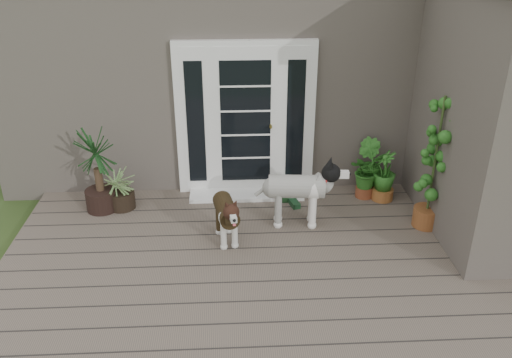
{
  "coord_description": "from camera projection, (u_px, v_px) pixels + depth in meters",
  "views": [
    {
      "loc": [
        -0.41,
        -4.32,
        3.68
      ],
      "look_at": [
        -0.1,
        1.75,
        0.7
      ],
      "focal_mm": 37.53,
      "sensor_mm": 36.0,
      "label": 1
    }
  ],
  "objects": [
    {
      "name": "clog_left",
      "position": [
        294.0,
        202.0,
        7.34
      ],
      "size": [
        0.22,
        0.34,
        0.09
      ],
      "primitive_type": null,
      "rotation": [
        0.0,
        0.0,
        0.24
      ],
      "color": "#16381E",
      "rests_on": "deck"
    },
    {
      "name": "house_main",
      "position": [
        253.0,
        58.0,
        9.0
      ],
      "size": [
        7.4,
        4.0,
        3.1
      ],
      "primitive_type": "cube",
      "color": "#665E54",
      "rests_on": "ground"
    },
    {
      "name": "clog_right",
      "position": [
        284.0,
        195.0,
        7.51
      ],
      "size": [
        0.15,
        0.33,
        0.1
      ],
      "primitive_type": null,
      "rotation": [
        0.0,
        0.0,
        0.01
      ],
      "color": "#153518",
      "rests_on": "deck"
    },
    {
      "name": "herb_c",
      "position": [
        384.0,
        180.0,
        7.39
      ],
      "size": [
        0.39,
        0.39,
        0.58
      ],
      "primitive_type": "imported",
      "rotation": [
        0.0,
        0.0,
        4.77
      ],
      "color": "#1D5016",
      "rests_on": "deck"
    },
    {
      "name": "door_unit",
      "position": [
        245.0,
        119.0,
        7.31
      ],
      "size": [
        1.9,
        0.14,
        2.15
      ],
      "primitive_type": "cube",
      "color": "white",
      "rests_on": "deck"
    },
    {
      "name": "brindle_dog",
      "position": [
        226.0,
        218.0,
        6.41
      ],
      "size": [
        0.46,
        0.8,
        0.63
      ],
      "primitive_type": null,
      "rotation": [
        0.0,
        0.0,
        3.33
      ],
      "color": "#362813",
      "rests_on": "deck"
    },
    {
      "name": "door_step",
      "position": [
        247.0,
        194.0,
        7.59
      ],
      "size": [
        1.6,
        0.4,
        0.05
      ],
      "primitive_type": "cube",
      "color": "white",
      "rests_on": "deck"
    },
    {
      "name": "house_wing",
      "position": [
        511.0,
        118.0,
        6.31
      ],
      "size": [
        1.6,
        2.4,
        3.1
      ],
      "primitive_type": "cube",
      "color": "#665E54",
      "rests_on": "ground"
    },
    {
      "name": "herb_b",
      "position": [
        368.0,
        174.0,
        7.55
      ],
      "size": [
        0.54,
        0.54,
        0.59
      ],
      "primitive_type": "imported",
      "rotation": [
        0.0,
        0.0,
        2.11
      ],
      "color": "#1C6521",
      "rests_on": "deck"
    },
    {
      "name": "sapling",
      "position": [
        435.0,
        162.0,
        6.48
      ],
      "size": [
        0.62,
        0.62,
        1.79
      ],
      "primitive_type": null,
      "rotation": [
        0.0,
        0.0,
        0.2
      ],
      "color": "#29621C",
      "rests_on": "deck"
    },
    {
      "name": "spider_plant",
      "position": [
        120.0,
        187.0,
        7.16
      ],
      "size": [
        0.67,
        0.67,
        0.63
      ],
      "primitive_type": null,
      "rotation": [
        0.0,
        0.0,
        0.16
      ],
      "color": "#7F9A5F",
      "rests_on": "deck"
    },
    {
      "name": "deck",
      "position": [
        271.0,
        285.0,
        5.84
      ],
      "size": [
        6.2,
        4.6,
        0.12
      ],
      "primitive_type": "cube",
      "color": "#6B5B4C",
      "rests_on": "ground"
    },
    {
      "name": "white_dog",
      "position": [
        296.0,
        197.0,
        6.73
      ],
      "size": [
        0.98,
        0.48,
        0.79
      ],
      "primitive_type": null,
      "rotation": [
        0.0,
        0.0,
        -1.65
      ],
      "color": "beige",
      "rests_on": "deck"
    },
    {
      "name": "yucca",
      "position": [
        98.0,
        171.0,
        7.0
      ],
      "size": [
        0.9,
        0.9,
        1.15
      ],
      "primitive_type": null,
      "rotation": [
        0.0,
        0.0,
        -0.15
      ],
      "color": "black",
      "rests_on": "deck"
    },
    {
      "name": "herb_a",
      "position": [
        365.0,
        178.0,
        7.45
      ],
      "size": [
        0.65,
        0.65,
        0.59
      ],
      "primitive_type": "imported",
      "rotation": [
        0.0,
        0.0,
        0.72
      ],
      "color": "#1D5317",
      "rests_on": "deck"
    }
  ]
}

